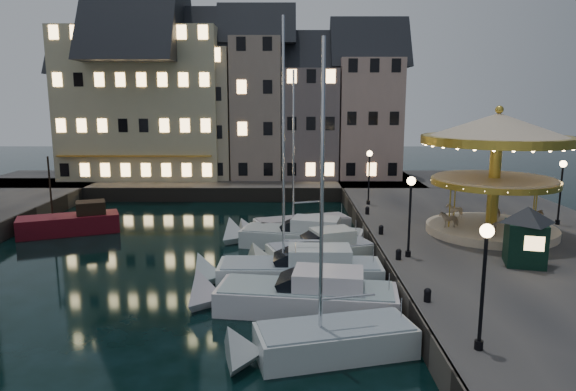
{
  "coord_description": "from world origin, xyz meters",
  "views": [
    {
      "loc": [
        1.06,
        -24.41,
        9.23
      ],
      "look_at": [
        1.0,
        8.0,
        3.2
      ],
      "focal_mm": 32.0,
      "sensor_mm": 36.0,
      "label": 1
    }
  ],
  "objects_px": {
    "motorboat_c": "(292,271)",
    "bollard_b": "(399,254)",
    "streetlamp_b": "(410,205)",
    "bollard_a": "(427,294)",
    "motorboat_e": "(295,237)",
    "bollard_d": "(367,210)",
    "motorboat_b": "(298,297)",
    "motorboat_f": "(294,227)",
    "streetlamp_a": "(484,269)",
    "bollard_c": "(381,229)",
    "streetlamp_d": "(561,183)",
    "carousel": "(497,150)",
    "red_fishing_boat": "(71,224)",
    "ticket_kiosk": "(527,226)",
    "motorboat_d": "(314,253)",
    "motorboat_a": "(320,343)",
    "streetlamp_c": "(369,170)"
  },
  "relations": [
    {
      "from": "motorboat_c",
      "to": "bollard_b",
      "type": "bearing_deg",
      "value": 0.2
    },
    {
      "from": "bollard_c",
      "to": "ticket_kiosk",
      "type": "bearing_deg",
      "value": -44.16
    },
    {
      "from": "motorboat_b",
      "to": "carousel",
      "type": "height_order",
      "value": "carousel"
    },
    {
      "from": "bollard_d",
      "to": "motorboat_e",
      "type": "distance_m",
      "value": 6.38
    },
    {
      "from": "motorboat_e",
      "to": "carousel",
      "type": "bearing_deg",
      "value": -7.59
    },
    {
      "from": "motorboat_e",
      "to": "streetlamp_b",
      "type": "bearing_deg",
      "value": -47.82
    },
    {
      "from": "motorboat_c",
      "to": "motorboat_d",
      "type": "height_order",
      "value": "motorboat_c"
    },
    {
      "from": "bollard_a",
      "to": "bollard_c",
      "type": "relative_size",
      "value": 1.0
    },
    {
      "from": "streetlamp_b",
      "to": "bollard_c",
      "type": "xyz_separation_m",
      "value": [
        -0.6,
        4.5,
        -2.41
      ]
    },
    {
      "from": "motorboat_a",
      "to": "ticket_kiosk",
      "type": "distance_m",
      "value": 12.66
    },
    {
      "from": "streetlamp_c",
      "to": "motorboat_e",
      "type": "distance_m",
      "value": 9.79
    },
    {
      "from": "motorboat_b",
      "to": "ticket_kiosk",
      "type": "xyz_separation_m",
      "value": [
        11.12,
        2.61,
        2.62
      ]
    },
    {
      "from": "bollard_d",
      "to": "motorboat_e",
      "type": "relative_size",
      "value": 0.07
    },
    {
      "from": "streetlamp_b",
      "to": "motorboat_c",
      "type": "relative_size",
      "value": 0.34
    },
    {
      "from": "streetlamp_c",
      "to": "streetlamp_d",
      "type": "relative_size",
      "value": 1.0
    },
    {
      "from": "streetlamp_d",
      "to": "motorboat_b",
      "type": "height_order",
      "value": "streetlamp_d"
    },
    {
      "from": "red_fishing_boat",
      "to": "carousel",
      "type": "xyz_separation_m",
      "value": [
        27.53,
        -4.89,
        5.64
      ]
    },
    {
      "from": "streetlamp_d",
      "to": "carousel",
      "type": "bearing_deg",
      "value": -156.55
    },
    {
      "from": "bollard_a",
      "to": "motorboat_e",
      "type": "height_order",
      "value": "motorboat_e"
    },
    {
      "from": "streetlamp_b",
      "to": "streetlamp_c",
      "type": "distance_m",
      "value": 13.5
    },
    {
      "from": "bollard_c",
      "to": "streetlamp_d",
      "type": "bearing_deg",
      "value": 11.86
    },
    {
      "from": "streetlamp_d",
      "to": "ticket_kiosk",
      "type": "distance_m",
      "value": 10.23
    },
    {
      "from": "motorboat_b",
      "to": "motorboat_f",
      "type": "distance_m",
      "value": 13.3
    },
    {
      "from": "streetlamp_b",
      "to": "motorboat_c",
      "type": "distance_m",
      "value": 6.87
    },
    {
      "from": "bollard_c",
      "to": "motorboat_d",
      "type": "distance_m",
      "value": 4.55
    },
    {
      "from": "streetlamp_a",
      "to": "bollard_c",
      "type": "bearing_deg",
      "value": 92.37
    },
    {
      "from": "streetlamp_c",
      "to": "motorboat_a",
      "type": "bearing_deg",
      "value": -103.06
    },
    {
      "from": "streetlamp_c",
      "to": "motorboat_b",
      "type": "bearing_deg",
      "value": -108.28
    },
    {
      "from": "motorboat_c",
      "to": "ticket_kiosk",
      "type": "distance_m",
      "value": 11.66
    },
    {
      "from": "bollard_b",
      "to": "ticket_kiosk",
      "type": "bearing_deg",
      "value": -7.59
    },
    {
      "from": "streetlamp_a",
      "to": "motorboat_b",
      "type": "xyz_separation_m",
      "value": [
        -5.75,
        6.09,
        -3.37
      ]
    },
    {
      "from": "bollard_a",
      "to": "motorboat_a",
      "type": "relative_size",
      "value": 0.05
    },
    {
      "from": "motorboat_e",
      "to": "motorboat_b",
      "type": "bearing_deg",
      "value": -90.17
    },
    {
      "from": "bollard_d",
      "to": "streetlamp_a",
      "type": "bearing_deg",
      "value": -88.28
    },
    {
      "from": "streetlamp_a",
      "to": "bollard_b",
      "type": "relative_size",
      "value": 7.32
    },
    {
      "from": "motorboat_b",
      "to": "motorboat_e",
      "type": "relative_size",
      "value": 1.04
    },
    {
      "from": "streetlamp_b",
      "to": "motorboat_c",
      "type": "height_order",
      "value": "motorboat_c"
    },
    {
      "from": "ticket_kiosk",
      "to": "bollard_b",
      "type": "bearing_deg",
      "value": 172.41
    },
    {
      "from": "motorboat_e",
      "to": "motorboat_f",
      "type": "height_order",
      "value": "motorboat_f"
    },
    {
      "from": "streetlamp_a",
      "to": "bollard_d",
      "type": "relative_size",
      "value": 7.32
    },
    {
      "from": "streetlamp_b",
      "to": "bollard_d",
      "type": "distance_m",
      "value": 10.3
    },
    {
      "from": "motorboat_d",
      "to": "motorboat_f",
      "type": "distance_m",
      "value": 6.66
    },
    {
      "from": "bollard_d",
      "to": "red_fishing_boat",
      "type": "height_order",
      "value": "red_fishing_boat"
    },
    {
      "from": "motorboat_f",
      "to": "red_fishing_boat",
      "type": "height_order",
      "value": "motorboat_f"
    },
    {
      "from": "motorboat_c",
      "to": "bollard_c",
      "type": "bearing_deg",
      "value": 43.01
    },
    {
      "from": "streetlamp_d",
      "to": "motorboat_c",
      "type": "height_order",
      "value": "motorboat_c"
    },
    {
      "from": "bollard_a",
      "to": "streetlamp_b",
      "type": "bearing_deg",
      "value": 84.29
    },
    {
      "from": "motorboat_a",
      "to": "motorboat_e",
      "type": "relative_size",
      "value": 1.3
    },
    {
      "from": "streetlamp_b",
      "to": "carousel",
      "type": "xyz_separation_m",
      "value": [
        6.09,
        4.74,
        2.31
      ]
    },
    {
      "from": "ticket_kiosk",
      "to": "red_fishing_boat",
      "type": "bearing_deg",
      "value": 157.84
    }
  ]
}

